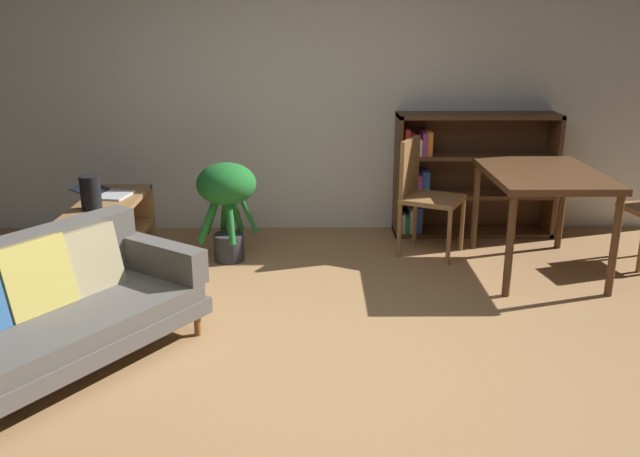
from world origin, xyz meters
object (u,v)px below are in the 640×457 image
(dining_table, at_px, (542,183))
(desk_speaker, at_px, (91,193))
(fabric_couch, at_px, (13,319))
(media_console, at_px, (110,236))
(bookshelf, at_px, (464,174))
(open_laptop, at_px, (106,193))
(potted_floor_plant, at_px, (227,194))
(dining_chair_far, at_px, (423,191))

(dining_table, bearing_deg, desk_speaker, -177.60)
(fabric_couch, height_order, media_console, fabric_couch)
(media_console, distance_m, desk_speaker, 0.46)
(fabric_couch, xyz_separation_m, media_console, (0.01, 1.74, -0.09))
(fabric_couch, xyz_separation_m, bookshelf, (2.98, 2.65, 0.19))
(fabric_couch, relative_size, desk_speaker, 8.59)
(media_console, height_order, open_laptop, open_laptop)
(media_console, bearing_deg, desk_speaker, -101.42)
(fabric_couch, bearing_deg, open_laptop, 91.49)
(desk_speaker, height_order, dining_table, same)
(media_console, distance_m, dining_table, 3.38)
(potted_floor_plant, relative_size, dining_chair_far, 0.84)
(media_console, relative_size, open_laptop, 2.39)
(desk_speaker, bearing_deg, potted_floor_plant, 21.48)
(dining_table, height_order, bookshelf, bookshelf)
(dining_table, bearing_deg, open_laptop, 175.69)
(potted_floor_plant, relative_size, dining_table, 0.71)
(open_laptop, relative_size, dining_chair_far, 0.49)
(open_laptop, distance_m, desk_speaker, 0.41)
(potted_floor_plant, height_order, dining_chair_far, dining_chair_far)
(fabric_couch, bearing_deg, dining_table, 26.32)
(dining_table, relative_size, dining_chair_far, 1.20)
(open_laptop, bearing_deg, dining_table, -4.31)
(potted_floor_plant, xyz_separation_m, dining_table, (2.44, -0.23, 0.15))
(desk_speaker, relative_size, potted_floor_plant, 0.31)
(desk_speaker, xyz_separation_m, potted_floor_plant, (0.95, 0.38, -0.11))
(dining_chair_far, xyz_separation_m, bookshelf, (0.45, 0.56, 0.01))
(open_laptop, xyz_separation_m, dining_table, (3.41, -0.26, 0.14))
(desk_speaker, height_order, bookshelf, bookshelf)
(potted_floor_plant, relative_size, bookshelf, 0.57)
(media_console, bearing_deg, open_laptop, 107.95)
(potted_floor_plant, bearing_deg, open_laptop, 178.56)
(potted_floor_plant, bearing_deg, media_console, -170.23)
(open_laptop, relative_size, potted_floor_plant, 0.58)
(potted_floor_plant, distance_m, dining_table, 2.46)
(desk_speaker, bearing_deg, dining_chair_far, 12.57)
(media_console, xyz_separation_m, bookshelf, (2.97, 0.91, 0.28))
(desk_speaker, xyz_separation_m, bookshelf, (3.01, 1.13, -0.12))
(fabric_couch, height_order, dining_table, dining_table)
(media_console, height_order, potted_floor_plant, potted_floor_plant)
(desk_speaker, height_order, dining_chair_far, dining_chair_far)
(dining_chair_far, bearing_deg, potted_floor_plant, -173.06)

